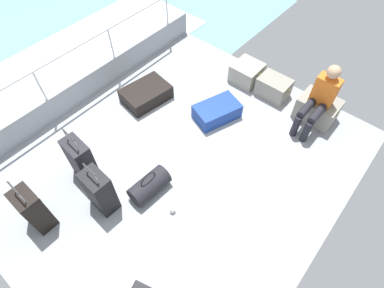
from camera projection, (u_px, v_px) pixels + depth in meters
ground_plane at (181, 163)px, 4.68m from camera, size 4.40×5.20×0.06m
gunwale_port at (86, 87)px, 5.33m from camera, size 0.06×5.20×0.45m
railing_port at (77, 61)px, 4.88m from camera, size 0.04×4.20×1.02m
sea_wake at (50, 77)px, 6.33m from camera, size 12.00×12.00×0.01m
cargo_crate_0 at (247, 73)px, 5.63m from camera, size 0.52×0.50×0.34m
cargo_crate_1 at (273, 87)px, 5.40m from camera, size 0.57×0.40×0.35m
cargo_crate_2 at (317, 109)px, 5.04m from camera, size 0.65×0.47×0.40m
passenger_seated at (320, 98)px, 4.66m from camera, size 0.34×0.66×1.10m
suitcase_0 at (100, 191)px, 3.97m from camera, size 0.39×0.27×0.88m
suitcase_1 at (33, 209)px, 3.82m from camera, size 0.36×0.26×0.91m
suitcase_2 at (217, 111)px, 5.11m from camera, size 0.66×0.83×0.26m
suitcase_4 at (146, 94)px, 5.37m from camera, size 0.67×0.86×0.25m
suitcase_5 at (81, 160)px, 4.25m from camera, size 0.42×0.26×0.93m
duffel_bag at (149, 186)px, 4.25m from camera, size 0.33×0.59×0.43m
paper_cup at (172, 209)px, 4.14m from camera, size 0.08×0.08×0.10m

